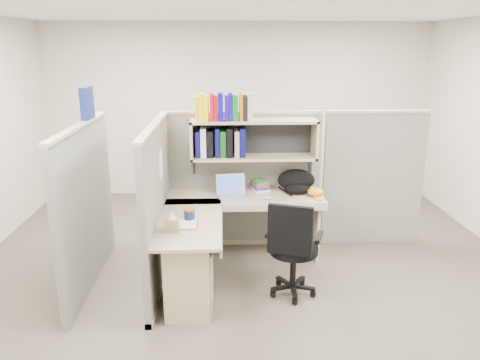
{
  "coord_description": "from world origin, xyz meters",
  "views": [
    {
      "loc": [
        -0.25,
        -4.41,
        2.34
      ],
      "look_at": [
        -0.07,
        0.25,
        1.0
      ],
      "focal_mm": 35.0,
      "sensor_mm": 36.0,
      "label": 1
    }
  ],
  "objects_px": {
    "laptop": "(232,186)",
    "task_chair": "(292,263)",
    "snack_canister": "(189,213)",
    "desk": "(207,252)",
    "backpack": "(297,181)"
  },
  "relations": [
    {
      "from": "desk",
      "to": "backpack",
      "type": "relative_size",
      "value": 4.08
    },
    {
      "from": "backpack",
      "to": "snack_canister",
      "type": "height_order",
      "value": "backpack"
    },
    {
      "from": "snack_canister",
      "to": "task_chair",
      "type": "bearing_deg",
      "value": -12.54
    },
    {
      "from": "desk",
      "to": "laptop",
      "type": "relative_size",
      "value": 5.36
    },
    {
      "from": "backpack",
      "to": "snack_canister",
      "type": "xyz_separation_m",
      "value": [
        -1.17,
        -0.82,
        -0.07
      ]
    },
    {
      "from": "laptop",
      "to": "task_chair",
      "type": "distance_m",
      "value": 1.18
    },
    {
      "from": "backpack",
      "to": "laptop",
      "type": "bearing_deg",
      "value": -172.12
    },
    {
      "from": "snack_canister",
      "to": "task_chair",
      "type": "relative_size",
      "value": 0.11
    },
    {
      "from": "snack_canister",
      "to": "task_chair",
      "type": "distance_m",
      "value": 1.1
    },
    {
      "from": "laptop",
      "to": "snack_canister",
      "type": "xyz_separation_m",
      "value": [
        -0.43,
        -0.7,
        -0.06
      ]
    },
    {
      "from": "desk",
      "to": "backpack",
      "type": "distance_m",
      "value": 1.44
    },
    {
      "from": "snack_canister",
      "to": "laptop",
      "type": "bearing_deg",
      "value": 58.71
    },
    {
      "from": "task_chair",
      "to": "laptop",
      "type": "bearing_deg",
      "value": 120.94
    },
    {
      "from": "desk",
      "to": "snack_canister",
      "type": "xyz_separation_m",
      "value": [
        -0.17,
        0.12,
        0.35
      ]
    },
    {
      "from": "desk",
      "to": "laptop",
      "type": "distance_m",
      "value": 0.96
    }
  ]
}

